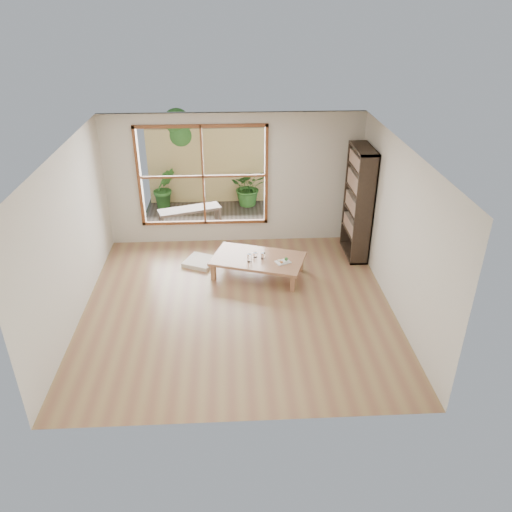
{
  "coord_description": "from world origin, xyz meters",
  "views": [
    {
      "loc": [
        -0.07,
        -6.85,
        4.59
      ],
      "look_at": [
        0.33,
        0.68,
        0.55
      ],
      "focal_mm": 35.0,
      "sensor_mm": 36.0,
      "label": 1
    }
  ],
  "objects_px": {
    "garden_bench": "(190,211)",
    "bookshelf": "(358,203)",
    "low_table": "(258,260)",
    "food_tray": "(283,261)"
  },
  "relations": [
    {
      "from": "garden_bench",
      "to": "bookshelf",
      "type": "bearing_deg",
      "value": -41.14
    },
    {
      "from": "low_table",
      "to": "garden_bench",
      "type": "xyz_separation_m",
      "value": [
        -1.35,
        2.13,
        0.08
      ]
    },
    {
      "from": "food_tray",
      "to": "garden_bench",
      "type": "distance_m",
      "value": 2.93
    },
    {
      "from": "bookshelf",
      "to": "garden_bench",
      "type": "bearing_deg",
      "value": 156.92
    },
    {
      "from": "bookshelf",
      "to": "garden_bench",
      "type": "distance_m",
      "value": 3.62
    },
    {
      "from": "bookshelf",
      "to": "food_tray",
      "type": "distance_m",
      "value": 1.88
    },
    {
      "from": "bookshelf",
      "to": "low_table",
      "type": "bearing_deg",
      "value": -159.07
    },
    {
      "from": "bookshelf",
      "to": "garden_bench",
      "type": "height_order",
      "value": "bookshelf"
    },
    {
      "from": "garden_bench",
      "to": "food_tray",
      "type": "bearing_deg",
      "value": -70.44
    },
    {
      "from": "low_table",
      "to": "garden_bench",
      "type": "relative_size",
      "value": 1.31
    }
  ]
}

